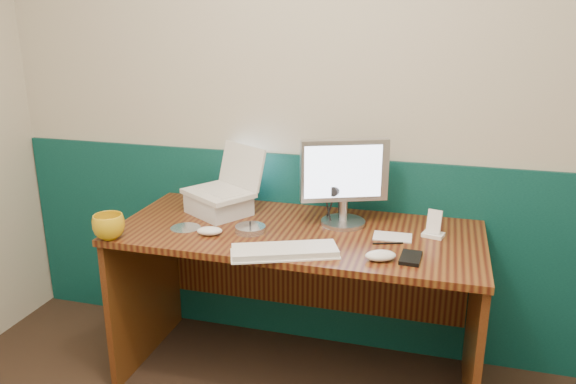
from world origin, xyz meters
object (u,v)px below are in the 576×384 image
(laptop, at_px, (217,169))
(camcorder, at_px, (333,199))
(monitor, at_px, (344,183))
(keyboard, at_px, (285,252))
(desk, at_px, (297,306))
(mug, at_px, (109,227))

(laptop, xyz_separation_m, camcorder, (0.54, 0.04, -0.11))
(monitor, relative_size, keyboard, 0.93)
(monitor, distance_m, camcorder, 0.10)
(keyboard, xyz_separation_m, camcorder, (0.11, 0.42, 0.10))
(desk, relative_size, mug, 11.97)
(monitor, bearing_deg, mug, -176.96)
(monitor, bearing_deg, laptop, 159.46)
(monitor, xyz_separation_m, camcorder, (-0.05, 0.02, -0.08))
(desk, height_order, monitor, monitor)
(desk, height_order, laptop, laptop)
(monitor, distance_m, mug, 1.03)
(monitor, height_order, camcorder, monitor)
(monitor, height_order, keyboard, monitor)
(desk, xyz_separation_m, mug, (-0.74, -0.31, 0.43))
(monitor, xyz_separation_m, mug, (-0.92, -0.44, -0.14))
(desk, xyz_separation_m, camcorder, (0.13, 0.14, 0.49))
(keyboard, bearing_deg, laptop, 116.53)
(desk, bearing_deg, keyboard, -85.58)
(laptop, distance_m, camcorder, 0.56)
(laptop, height_order, mug, laptop)
(laptop, bearing_deg, desk, 17.85)
(desk, distance_m, monitor, 0.61)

